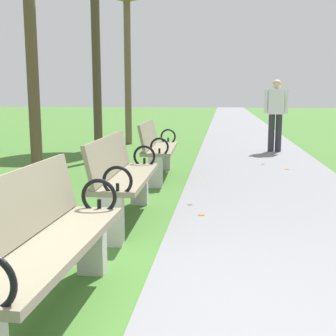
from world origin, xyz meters
The scene contains 7 objects.
ground_plane centered at (0.00, 0.00, 0.00)m, with size 80.00×80.00×0.00m, color #42722D.
paved_walkway centered at (1.21, 18.00, 0.01)m, with size 2.41×44.00×0.02m, color slate.
park_bench_1 centered at (-0.50, 0.09, 0.49)m, with size 0.51×1.61×0.90m.
park_bench_2 centered at (-0.50, 2.20, 0.49)m, with size 0.51×1.61×0.90m.
park_bench_3 centered at (-0.50, 4.67, 0.49)m, with size 0.54×1.62×0.90m.
pedestrian_walking centered at (1.71, 8.05, 0.93)m, with size 0.53×0.23×1.62m.
scattered_leaves centered at (-0.22, 3.81, 0.01)m, with size 4.07×8.13×0.02m.
Camera 1 is at (0.52, -2.24, 1.34)m, focal length 47.39 mm.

